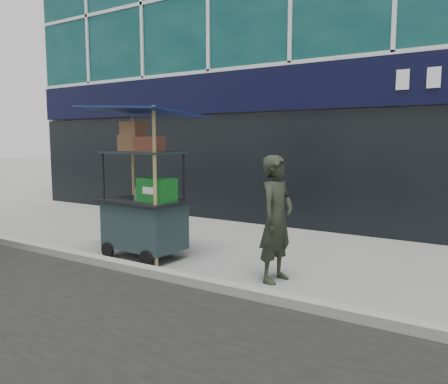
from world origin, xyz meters
The scene contains 4 objects.
ground centered at (0.00, 0.00, 0.00)m, with size 80.00×80.00×0.00m, color slate.
curb centered at (0.00, -0.20, 0.06)m, with size 80.00×0.18×0.12m, color gray.
vendor_cart centered at (-0.90, 0.48, 0.83)m, with size 1.82×1.35×2.37m.
vendor_man centered at (1.35, 0.53, 0.82)m, with size 0.60×0.39×1.65m, color black.
Camera 1 is at (3.75, -4.53, 1.83)m, focal length 35.00 mm.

